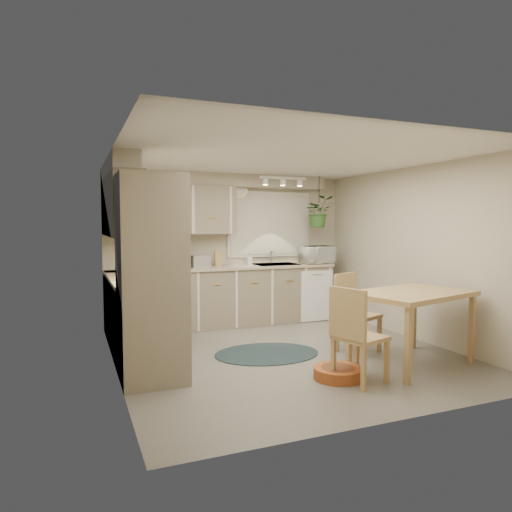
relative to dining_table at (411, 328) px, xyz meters
name	(u,v)px	position (x,y,z in m)	size (l,w,h in m)	color
floor	(285,353)	(-1.15, 0.93, -0.42)	(4.20, 4.20, 0.00)	slate
ceiling	(286,158)	(-1.15, 0.93, 1.98)	(4.20, 4.20, 0.00)	silver
wall_back	(230,249)	(-1.15, 3.03, 0.78)	(4.00, 0.04, 2.40)	#B1A992
wall_front	(400,275)	(-1.15, -1.17, 0.78)	(4.00, 0.04, 2.40)	#B1A992
wall_left	(115,262)	(-3.15, 0.93, 0.78)	(0.04, 4.20, 2.40)	#B1A992
wall_right	(415,253)	(0.85, 0.93, 0.78)	(0.04, 4.20, 2.40)	#B1A992
base_cab_left	(134,315)	(-2.85, 1.80, 0.03)	(0.60, 1.85, 0.90)	gray
base_cab_back	(224,297)	(-1.35, 2.73, 0.03)	(3.60, 0.60, 0.90)	gray
counter_left	(135,278)	(-2.84, 1.80, 0.50)	(0.64, 1.89, 0.04)	beige
counter_back	(224,268)	(-1.35, 2.72, 0.50)	(3.64, 0.64, 0.04)	beige
oven_stack	(152,279)	(-2.83, 0.55, 0.63)	(0.65, 0.65, 2.10)	gray
wall_oven_face	(183,277)	(-2.51, 0.55, 0.63)	(0.02, 0.56, 0.58)	white
upper_cab_left	(121,207)	(-2.98, 1.93, 1.40)	(0.35, 2.00, 0.75)	gray
upper_cab_back	(171,209)	(-2.15, 2.85, 1.40)	(2.00, 0.35, 0.75)	gray
soffit_left	(118,169)	(-3.00, 1.93, 1.88)	(0.30, 2.00, 0.20)	#B1A992
soffit_back	(221,180)	(-1.35, 2.88, 1.88)	(3.60, 0.30, 0.20)	#B1A992
cooktop	(142,281)	(-2.83, 1.23, 0.52)	(0.52, 0.58, 0.02)	white
range_hood	(139,242)	(-2.85, 1.23, 0.98)	(0.40, 0.60, 0.14)	white
window_blinds	(269,224)	(-0.45, 3.00, 1.18)	(1.40, 0.02, 1.00)	white
window_frame	(269,224)	(-0.45, 3.01, 1.18)	(1.50, 0.02, 1.10)	beige
sink	(276,267)	(-0.45, 2.73, 0.48)	(0.70, 0.48, 0.10)	#A2A4AA
dishwasher_front	(317,296)	(0.15, 2.42, 0.00)	(0.58, 0.01, 0.83)	white
track_light_bar	(283,178)	(-0.45, 2.48, 1.91)	(0.80, 0.04, 0.04)	white
wall_clock	(239,189)	(-1.00, 3.00, 1.76)	(0.30, 0.30, 0.03)	gold
dining_table	(411,328)	(0.00, 0.00, 0.00)	(1.34, 0.89, 0.84)	tan
chair_left	(360,334)	(-0.89, -0.28, 0.07)	(0.46, 0.46, 0.98)	tan
chair_back	(359,313)	(-0.25, 0.66, 0.07)	(0.46, 0.46, 0.98)	tan
braided_rug	(267,353)	(-1.36, 1.00, -0.42)	(1.31, 0.98, 0.01)	black
pet_bed	(338,373)	(-1.04, -0.11, -0.36)	(0.51, 0.51, 0.12)	#A55721
microwave	(317,253)	(0.27, 2.63, 0.70)	(0.53, 0.29, 0.36)	white
soap_bottle	(249,262)	(-0.88, 2.88, 0.56)	(0.09, 0.19, 0.09)	white
hanging_plant	(319,215)	(0.29, 2.63, 1.33)	(0.47, 0.52, 0.41)	#326026
coffee_maker	(181,257)	(-2.04, 2.73, 0.69)	(0.19, 0.23, 0.33)	black
toaster	(200,261)	(-1.74, 2.75, 0.61)	(0.30, 0.17, 0.18)	#A2A4AA
knife_block	(218,258)	(-1.43, 2.78, 0.64)	(0.11, 0.11, 0.25)	tan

